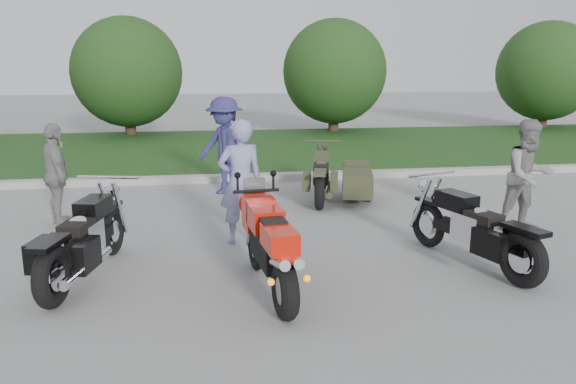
{
  "coord_description": "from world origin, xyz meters",
  "views": [
    {
      "loc": [
        -0.47,
        -5.99,
        2.55
      ],
      "look_at": [
        0.61,
        1.44,
        0.8
      ],
      "focal_mm": 35.0,
      "sensor_mm": 36.0,
      "label": 1
    }
  ],
  "objects": [
    {
      "name": "ground",
      "position": [
        0.0,
        0.0,
        0.0
      ],
      "size": [
        80.0,
        80.0,
        0.0
      ],
      "primitive_type": "plane",
      "color": "gray",
      "rests_on": "ground"
    },
    {
      "name": "curb",
      "position": [
        0.0,
        6.0,
        0.07
      ],
      "size": [
        60.0,
        0.3,
        0.15
      ],
      "primitive_type": "cube",
      "color": "#A2A099",
      "rests_on": "ground"
    },
    {
      "name": "grass_strip",
      "position": [
        0.0,
        10.15,
        0.07
      ],
      "size": [
        60.0,
        8.0,
        0.14
      ],
      "primitive_type": "cube",
      "color": "#2E4F1B",
      "rests_on": "ground"
    },
    {
      "name": "tree_mid_left",
      "position": [
        -3.0,
        13.5,
        2.19
      ],
      "size": [
        3.6,
        3.6,
        4.0
      ],
      "color": "#3F2B1C",
      "rests_on": "ground"
    },
    {
      "name": "tree_mid_right",
      "position": [
        4.0,
        13.5,
        2.19
      ],
      "size": [
        3.6,
        3.6,
        4.0
      ],
      "color": "#3F2B1C",
      "rests_on": "ground"
    },
    {
      "name": "tree_far_right",
      "position": [
        12.0,
        13.5,
        2.19
      ],
      "size": [
        3.6,
        3.6,
        4.0
      ],
      "color": "#3F2B1C",
      "rests_on": "ground"
    },
    {
      "name": "sportbike_red",
      "position": [
        0.18,
        -0.1,
        0.58
      ],
      "size": [
        0.49,
        2.07,
        0.98
      ],
      "rotation": [
        0.0,
        0.0,
        0.11
      ],
      "color": "black",
      "rests_on": "ground"
    },
    {
      "name": "cruiser_left",
      "position": [
        -1.96,
        0.58,
        0.46
      ],
      "size": [
        0.66,
        2.33,
        0.91
      ],
      "rotation": [
        0.0,
        0.0,
        -0.22
      ],
      "color": "black",
      "rests_on": "ground"
    },
    {
      "name": "cruiser_right",
      "position": [
        2.86,
        0.34,
        0.45
      ],
      "size": [
        0.9,
        2.24,
        0.89
      ],
      "rotation": [
        0.0,
        0.0,
        0.31
      ],
      "color": "black",
      "rests_on": "ground"
    },
    {
      "name": "cruiser_sidecar",
      "position": [
        2.0,
        3.98,
        0.4
      ],
      "size": [
        1.37,
        2.18,
        0.85
      ],
      "rotation": [
        0.0,
        0.0,
        -0.23
      ],
      "color": "black",
      "rests_on": "ground"
    },
    {
      "name": "person_stripe",
      "position": [
        -0.02,
        1.78,
        0.89
      ],
      "size": [
        0.72,
        0.55,
        1.78
      ],
      "primitive_type": "imported",
      "rotation": [
        0.0,
        0.0,
        3.35
      ],
      "color": "#8487B4",
      "rests_on": "ground"
    },
    {
      "name": "person_grey",
      "position": [
        4.37,
        1.77,
        0.85
      ],
      "size": [
        0.88,
        0.72,
        1.71
      ],
      "primitive_type": "imported",
      "rotation": [
        0.0,
        0.0,
        0.09
      ],
      "color": "gray",
      "rests_on": "ground"
    },
    {
      "name": "person_denim",
      "position": [
        -0.12,
        4.85,
        0.95
      ],
      "size": [
        1.39,
        1.34,
        1.9
      ],
      "primitive_type": "imported",
      "rotation": [
        0.0,
        0.0,
        -0.72
      ],
      "color": "navy",
      "rests_on": "ground"
    },
    {
      "name": "person_back",
      "position": [
        -2.82,
        3.06,
        0.81
      ],
      "size": [
        0.75,
        1.03,
        1.63
      ],
      "primitive_type": "imported",
      "rotation": [
        0.0,
        0.0,
        1.99
      ],
      "color": "gray",
      "rests_on": "ground"
    }
  ]
}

